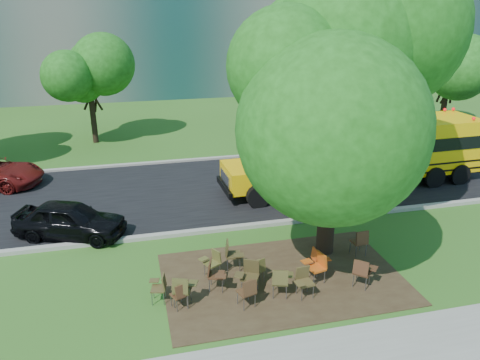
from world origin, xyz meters
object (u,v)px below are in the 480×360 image
object	(u,v)px
school_bus	(365,150)
black_car	(70,220)
chair_11	(258,268)
chair_3	(249,273)
chair_7	(363,270)
chair_14	(214,272)
chair_6	(317,264)
chair_1	(183,288)
chair_5	(304,279)
chair_0	(180,293)
chair_4	(281,280)
chair_12	(318,258)
chair_10	(232,253)
chair_13	(361,240)
main_tree	(336,87)
chair_9	(213,260)
chair_8	(160,285)
chair_2	(248,290)

from	to	relation	value
school_bus	black_car	size ratio (longest dim) A/B	3.08
chair_11	chair_3	bearing A→B (deg)	-158.07
chair_7	school_bus	bearing A→B (deg)	106.56
chair_14	chair_6	bearing A→B (deg)	102.45
chair_1	chair_5	world-z (taller)	chair_1
chair_3	chair_6	distance (m)	2.04
chair_0	chair_3	distance (m)	2.01
chair_11	black_car	bearing A→B (deg)	118.23
chair_4	chair_5	size ratio (longest dim) A/B	1.05
chair_0	chair_12	distance (m)	4.34
chair_10	chair_0	bearing A→B (deg)	-38.44
chair_13	chair_14	distance (m)	4.98
chair_4	chair_13	size ratio (longest dim) A/B	0.99
chair_6	black_car	bearing A→B (deg)	44.03
main_tree	school_bus	world-z (taller)	main_tree
chair_13	chair_11	bearing A→B (deg)	-172.36
chair_0	chair_7	distance (m)	5.15
main_tree	chair_4	bearing A→B (deg)	-136.65
chair_3	chair_12	xyz separation A→B (m)	(2.28, 0.51, -0.11)
chair_9	chair_5	bearing A→B (deg)	-155.90
school_bus	chair_14	xyz separation A→B (m)	(-8.02, -6.60, -1.06)
chair_1	chair_14	size ratio (longest dim) A/B	1.00
chair_8	chair_11	bearing A→B (deg)	-72.95
chair_5	black_car	bearing A→B (deg)	-44.51
chair_3	chair_11	world-z (taller)	chair_3
chair_0	chair_4	xyz separation A→B (m)	(2.75, -0.15, 0.08)
school_bus	chair_11	world-z (taller)	school_bus
main_tree	chair_13	xyz separation A→B (m)	(1.01, -0.49, -4.81)
chair_2	chair_7	xyz separation A→B (m)	(3.39, 0.11, 0.03)
chair_3	school_bus	bearing A→B (deg)	-108.91
chair_10	chair_14	bearing A→B (deg)	-27.20
chair_7	chair_11	size ratio (longest dim) A/B	1.14
chair_2	chair_12	size ratio (longest dim) A/B	1.13
chair_0	chair_1	size ratio (longest dim) A/B	0.84
chair_3	chair_7	world-z (taller)	chair_3
chair_0	chair_13	bearing A→B (deg)	-9.83
school_bus	chair_7	world-z (taller)	school_bus
chair_13	black_car	distance (m)	9.84
chair_6	black_car	distance (m)	8.61
chair_9	chair_13	world-z (taller)	chair_13
chair_10	chair_12	size ratio (longest dim) A/B	1.21
chair_2	chair_12	bearing A→B (deg)	10.00
chair_0	chair_7	bearing A→B (deg)	-26.27
chair_11	school_bus	bearing A→B (deg)	20.48
chair_6	chair_14	distance (m)	2.99
main_tree	chair_1	distance (m)	7.09
black_car	chair_9	bearing A→B (deg)	-108.46
chair_3	chair_10	size ratio (longest dim) A/B	1.02
chair_1	chair_8	distance (m)	0.69
chair_14	chair_8	bearing A→B (deg)	-65.66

